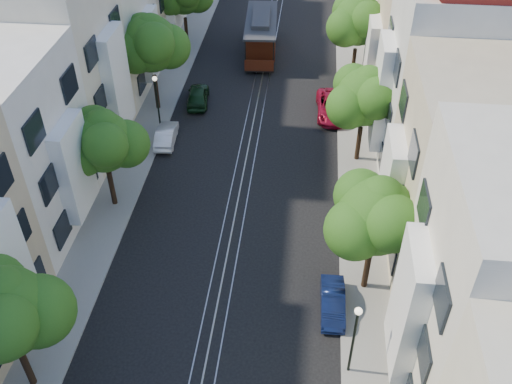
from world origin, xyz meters
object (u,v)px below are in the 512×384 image
(lamp_west, at_px, (157,96))
(parked_car_w_far, at_px, (198,95))
(lamp_east, at_px, (355,331))
(cable_car, at_px, (261,33))
(parked_car_e_mid, at_px, (333,302))
(tree_e_d, at_px, (359,21))
(tree_e_c, at_px, (366,98))
(tree_w_b, at_px, (104,143))
(tree_e_b, at_px, (377,218))
(parked_car_e_far, at_px, (332,106))
(tree_w_a, at_px, (5,314))
(tree_w_c, at_px, (151,45))
(parked_car_w_mid, at_px, (166,135))

(lamp_west, distance_m, parked_car_w_far, 5.03)
(lamp_east, xyz_separation_m, parked_car_w_far, (-10.70, 22.11, -2.20))
(cable_car, distance_m, parked_car_e_mid, 28.27)
(lamp_east, height_order, lamp_west, same)
(tree_e_d, relative_size, parked_car_w_far, 1.81)
(parked_car_e_mid, height_order, parked_car_w_far, parked_car_w_far)
(tree_e_c, relative_size, parked_car_w_far, 1.72)
(tree_e_d, bearing_deg, tree_w_b, -130.27)
(cable_car, relative_size, parked_car_w_far, 2.19)
(tree_e_b, distance_m, parked_car_w_far, 21.13)
(tree_e_d, xyz_separation_m, cable_car, (-7.76, 3.97, -3.01))
(tree_w_b, bearing_deg, tree_e_b, -19.15)
(lamp_west, bearing_deg, tree_w_b, -95.97)
(lamp_west, xyz_separation_m, parked_car_e_far, (11.90, 3.50, -2.18))
(tree_w_b, xyz_separation_m, parked_car_e_mid, (12.74, -6.61, -3.86))
(tree_w_a, distance_m, tree_w_b, 12.00)
(cable_car, xyz_separation_m, parked_car_e_far, (6.10, -9.44, -1.20))
(tree_e_c, height_order, lamp_east, tree_e_c)
(tree_w_c, bearing_deg, tree_e_c, -19.15)
(tree_w_c, bearing_deg, parked_car_e_mid, -54.11)
(parked_car_w_mid, bearing_deg, cable_car, -113.51)
(tree_e_c, xyz_separation_m, parked_car_w_far, (-11.66, 6.14, -3.95))
(tree_e_b, distance_m, tree_w_a, 16.01)
(parked_car_e_far, bearing_deg, tree_e_b, -87.10)
(tree_e_d, bearing_deg, parked_car_w_far, -157.36)
(tree_e_c, bearing_deg, cable_car, 117.41)
(tree_w_b, bearing_deg, tree_w_a, -90.00)
(tree_w_c, height_order, parked_car_w_mid, tree_w_c)
(tree_w_a, xyz_separation_m, parked_car_w_mid, (1.54, 18.77, -4.16))
(tree_w_a, xyz_separation_m, parked_car_e_mid, (12.74, 5.39, -4.20))
(tree_e_b, relative_size, parked_car_e_far, 1.40)
(parked_car_e_mid, relative_size, parked_car_w_mid, 0.93)
(lamp_west, bearing_deg, cable_car, 65.86)
(tree_e_b, relative_size, tree_e_c, 1.03)
(tree_e_d, distance_m, tree_w_c, 15.60)
(tree_w_a, bearing_deg, lamp_east, 8.57)
(parked_car_w_far, bearing_deg, parked_car_w_mid, 71.37)
(tree_w_a, height_order, parked_car_e_far, tree_w_a)
(tree_w_b, bearing_deg, lamp_east, -36.58)
(tree_w_a, bearing_deg, parked_car_w_mid, 85.31)
(tree_e_d, height_order, lamp_east, tree_e_d)
(tree_w_b, distance_m, parked_car_w_mid, 7.93)
(parked_car_e_far, distance_m, parked_car_w_far, 10.02)
(tree_w_b, bearing_deg, parked_car_e_far, 42.15)
(lamp_east, bearing_deg, tree_e_b, 79.07)
(lamp_west, bearing_deg, tree_e_b, -43.85)
(parked_car_e_mid, bearing_deg, tree_e_b, 42.47)
(lamp_east, height_order, cable_car, lamp_east)
(lamp_west, xyz_separation_m, cable_car, (5.80, 12.94, -0.98))
(parked_car_w_mid, bearing_deg, tree_w_a, 81.57)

